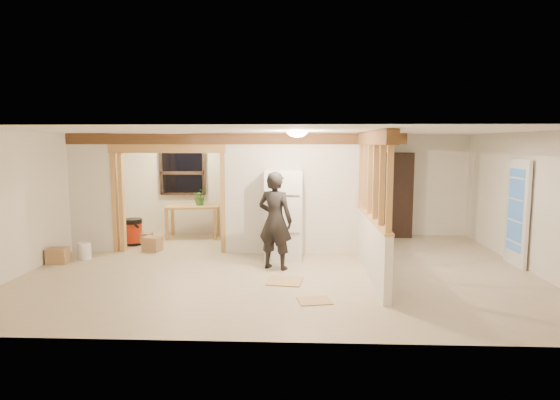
{
  "coord_description": "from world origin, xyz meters",
  "views": [
    {
      "loc": [
        0.35,
        -8.43,
        2.3
      ],
      "look_at": [
        -0.02,
        0.4,
        1.22
      ],
      "focal_mm": 30.0,
      "sensor_mm": 36.0,
      "label": 1
    }
  ],
  "objects_px": {
    "work_table": "(193,222)",
    "shop_vac": "(133,232)",
    "refrigerator": "(284,214)",
    "bookshelf": "(390,195)",
    "woman": "(275,221)"
  },
  "relations": [
    {
      "from": "woman",
      "to": "bookshelf",
      "type": "xyz_separation_m",
      "value": [
        2.66,
        3.07,
        0.14
      ]
    },
    {
      "from": "refrigerator",
      "to": "bookshelf",
      "type": "distance_m",
      "value": 3.37
    },
    {
      "from": "refrigerator",
      "to": "work_table",
      "type": "xyz_separation_m",
      "value": [
        -2.27,
        1.9,
        -0.49
      ]
    },
    {
      "from": "refrigerator",
      "to": "work_table",
      "type": "bearing_deg",
      "value": 140.19
    },
    {
      "from": "woman",
      "to": "shop_vac",
      "type": "xyz_separation_m",
      "value": [
        -3.33,
        1.91,
        -0.6
      ]
    },
    {
      "from": "woman",
      "to": "work_table",
      "type": "height_order",
      "value": "woman"
    },
    {
      "from": "bookshelf",
      "to": "shop_vac",
      "type": "bearing_deg",
      "value": -169.05
    },
    {
      "from": "refrigerator",
      "to": "shop_vac",
      "type": "distance_m",
      "value": 3.67
    },
    {
      "from": "work_table",
      "to": "woman",
      "type": "bearing_deg",
      "value": -59.22
    },
    {
      "from": "refrigerator",
      "to": "shop_vac",
      "type": "height_order",
      "value": "refrigerator"
    },
    {
      "from": "work_table",
      "to": "shop_vac",
      "type": "xyz_separation_m",
      "value": [
        -1.19,
        -0.83,
        -0.09
      ]
    },
    {
      "from": "bookshelf",
      "to": "woman",
      "type": "bearing_deg",
      "value": -130.87
    },
    {
      "from": "woman",
      "to": "shop_vac",
      "type": "bearing_deg",
      "value": -8.51
    },
    {
      "from": "refrigerator",
      "to": "bookshelf",
      "type": "xyz_separation_m",
      "value": [
        2.53,
        2.22,
        0.15
      ]
    },
    {
      "from": "refrigerator",
      "to": "woman",
      "type": "relative_size",
      "value": 0.99
    }
  ]
}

